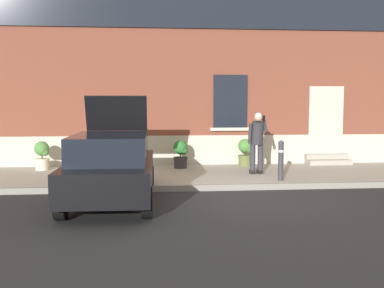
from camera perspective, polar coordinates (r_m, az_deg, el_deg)
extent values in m
plane|color=#232326|center=(10.58, 4.86, -6.71)|extent=(80.00, 80.00, 0.00)
cube|color=#99968E|center=(13.29, 2.71, -3.90)|extent=(24.00, 3.60, 0.15)
cube|color=gray|center=(11.48, 4.03, -5.37)|extent=(24.00, 0.12, 0.15)
cube|color=brown|center=(15.67, 1.46, 10.98)|extent=(24.00, 1.40, 7.50)
cube|color=#BCB7A8|center=(14.97, 1.76, -1.02)|extent=(24.00, 0.08, 1.10)
cube|color=#1E472D|center=(15.88, 16.19, 2.64)|extent=(1.00, 0.08, 2.10)
cube|color=#BCB7A8|center=(15.86, 16.22, 2.82)|extent=(1.16, 0.06, 2.24)
cube|color=black|center=(14.99, 4.76, 5.29)|extent=(1.10, 0.06, 1.70)
cube|color=#BCB7A8|center=(14.98, 4.75, 1.85)|extent=(1.30, 0.12, 0.10)
cube|color=black|center=(15.17, 1.82, 16.71)|extent=(16.80, 0.06, 1.40)
cube|color=#9E998E|center=(15.57, 16.68, -2.18)|extent=(1.42, 0.32, 0.16)
cube|color=#9E998E|center=(15.86, 16.25, -1.75)|extent=(1.42, 0.32, 0.32)
cube|color=black|center=(10.12, -9.94, -3.75)|extent=(1.83, 4.04, 0.64)
cube|color=black|center=(9.89, -10.08, -0.46)|extent=(1.59, 2.43, 0.56)
cube|color=black|center=(12.13, -8.97, -3.29)|extent=(1.66, 0.13, 0.20)
cube|color=yellow|center=(12.11, -8.99, -2.44)|extent=(0.52, 0.03, 0.12)
cube|color=#B21414|center=(12.16, -12.55, -1.24)|extent=(0.16, 0.04, 0.18)
cube|color=#B21414|center=(12.03, -5.42, -1.21)|extent=(0.16, 0.04, 0.18)
cube|color=black|center=(11.44, -9.33, 3.75)|extent=(1.49, 0.40, 0.87)
cylinder|color=black|center=(8.94, -15.93, -7.17)|extent=(0.21, 0.60, 0.60)
cylinder|color=black|center=(8.75, -5.60, -7.25)|extent=(0.21, 0.60, 0.60)
cylinder|color=black|center=(11.64, -13.13, -4.22)|extent=(0.21, 0.60, 0.60)
cylinder|color=black|center=(11.50, -5.26, -4.22)|extent=(0.21, 0.60, 0.60)
cylinder|color=#333338|center=(12.13, 10.93, -2.25)|extent=(0.14, 0.14, 0.95)
sphere|color=#333338|center=(12.07, 10.97, 0.08)|extent=(0.15, 0.15, 0.15)
cylinder|color=silver|center=(12.09, 10.96, -0.86)|extent=(0.15, 0.15, 0.06)
cylinder|color=#2D2D33|center=(13.14, 7.52, -1.73)|extent=(0.15, 0.15, 0.82)
cube|color=black|center=(13.25, 7.44, -3.42)|extent=(0.12, 0.28, 0.10)
cylinder|color=#2D2D33|center=(13.19, 8.45, -1.72)|extent=(0.15, 0.15, 0.82)
cube|color=black|center=(13.30, 8.36, -3.40)|extent=(0.12, 0.28, 0.10)
cylinder|color=#2D2D33|center=(13.03, 8.09, 1.36)|extent=(0.34, 0.46, 0.68)
sphere|color=tan|center=(12.92, 8.21, 3.28)|extent=(0.22, 0.22, 0.22)
sphere|color=silver|center=(12.92, 8.21, 3.41)|extent=(0.21, 0.21, 0.21)
cylinder|color=#2D2D33|center=(12.93, 7.19, 1.27)|extent=(0.09, 0.20, 0.57)
cylinder|color=#2D2D33|center=(13.02, 9.01, 2.24)|extent=(0.09, 0.41, 0.43)
cube|color=black|center=(12.94, 8.87, 3.18)|extent=(0.07, 0.02, 0.15)
cylinder|color=beige|center=(14.52, -18.04, -2.39)|extent=(0.40, 0.40, 0.34)
cylinder|color=beige|center=(14.50, -18.05, -1.85)|extent=(0.44, 0.44, 0.05)
cylinder|color=#47331E|center=(14.48, -18.07, -1.26)|extent=(0.04, 0.04, 0.24)
sphere|color=#4C843D|center=(14.47, -18.09, -0.55)|extent=(0.44, 0.44, 0.44)
sphere|color=#4C843D|center=(14.41, -17.73, -0.96)|extent=(0.24, 0.24, 0.24)
cylinder|color=#B25B38|center=(14.42, -9.77, -2.26)|extent=(0.40, 0.40, 0.34)
cylinder|color=#B25B38|center=(14.40, -9.78, -1.71)|extent=(0.44, 0.44, 0.05)
cylinder|color=#47331E|center=(14.38, -9.79, -1.12)|extent=(0.04, 0.04, 0.24)
sphere|color=#387F33|center=(14.36, -9.80, -0.40)|extent=(0.44, 0.44, 0.44)
sphere|color=#387F33|center=(14.32, -9.41, -0.82)|extent=(0.24, 0.24, 0.24)
cylinder|color=#2D2D30|center=(14.18, -1.44, -2.31)|extent=(0.40, 0.40, 0.34)
cylinder|color=#2D2D30|center=(14.16, -1.44, -1.75)|extent=(0.44, 0.44, 0.05)
cylinder|color=#47331E|center=(14.15, -1.44, -1.15)|extent=(0.04, 0.04, 0.24)
sphere|color=#286B2D|center=(14.13, -1.44, -0.42)|extent=(0.44, 0.44, 0.44)
sphere|color=#286B2D|center=(14.09, -1.02, -0.84)|extent=(0.24, 0.24, 0.24)
cylinder|color=#606B38|center=(14.76, 6.56, -2.05)|extent=(0.40, 0.40, 0.34)
cylinder|color=#606B38|center=(14.74, 6.57, -1.51)|extent=(0.44, 0.44, 0.05)
cylinder|color=#47331E|center=(14.72, 6.57, -0.93)|extent=(0.04, 0.04, 0.24)
sphere|color=#4C843D|center=(14.71, 6.58, -0.23)|extent=(0.44, 0.44, 0.44)
sphere|color=#4C843D|center=(14.69, 7.00, -0.63)|extent=(0.24, 0.24, 0.24)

